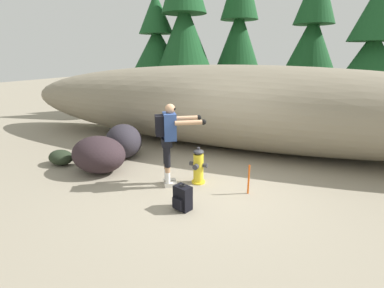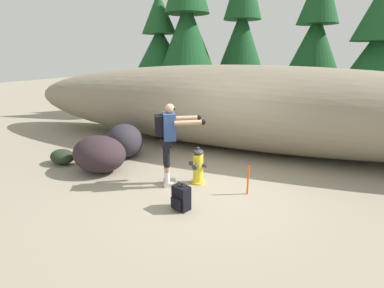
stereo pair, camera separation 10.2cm
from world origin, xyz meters
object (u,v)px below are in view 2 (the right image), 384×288
at_px(boulder_large, 125,141).
at_px(boulder_small, 62,157).
at_px(boulder_outlier, 99,147).
at_px(fire_hydrant, 198,167).
at_px(spare_backpack, 181,198).
at_px(boulder_mid, 99,154).
at_px(survey_stake, 248,180).
at_px(utility_worker, 169,134).

xyz_separation_m(boulder_large, boulder_small, (-1.11, -1.10, -0.26)).
bearing_deg(boulder_outlier, fire_hydrant, -9.24).
xyz_separation_m(fire_hydrant, boulder_small, (-3.56, -0.32, -0.18)).
bearing_deg(boulder_small, spare_backpack, -12.52).
bearing_deg(boulder_small, boulder_mid, 0.80).
distance_m(spare_backpack, survey_stake, 1.41).
distance_m(boulder_mid, survey_stake, 3.47).
bearing_deg(fire_hydrant, boulder_outlier, 170.76).
distance_m(fire_hydrant, boulder_small, 3.58).
xyz_separation_m(boulder_large, boulder_mid, (0.08, -1.08, -0.02)).
relative_size(utility_worker, survey_stake, 2.86).
xyz_separation_m(fire_hydrant, survey_stake, (1.09, -0.09, -0.07)).
bearing_deg(spare_backpack, boulder_mid, -88.71).
bearing_deg(boulder_mid, survey_stake, 3.59).
relative_size(utility_worker, boulder_small, 2.59).
bearing_deg(spare_backpack, boulder_large, -106.72).
height_order(spare_backpack, boulder_large, boulder_large).
relative_size(boulder_mid, survey_stake, 2.23).
bearing_deg(fire_hydrant, boulder_mid, -172.62).
relative_size(fire_hydrant, boulder_outlier, 0.86).
height_order(boulder_large, survey_stake, boulder_large).
xyz_separation_m(spare_backpack, boulder_small, (-3.72, 0.83, -0.03)).
bearing_deg(spare_backpack, survey_stake, 158.43).
distance_m(boulder_mid, boulder_small, 1.22).
xyz_separation_m(boulder_small, boulder_outlier, (0.43, 0.83, 0.07)).
bearing_deg(boulder_small, fire_hydrant, 5.19).
height_order(boulder_small, survey_stake, survey_stake).
bearing_deg(boulder_large, boulder_small, -135.31).
height_order(utility_worker, boulder_small, utility_worker).
xyz_separation_m(utility_worker, boulder_large, (-1.95, 1.11, -0.65)).
bearing_deg(spare_backpack, fire_hydrant, -152.22).
relative_size(spare_backpack, boulder_mid, 0.35).
relative_size(spare_backpack, survey_stake, 0.78).
bearing_deg(survey_stake, spare_backpack, -131.29).
xyz_separation_m(spare_backpack, survey_stake, (0.93, 1.06, 0.08)).
xyz_separation_m(boulder_large, survey_stake, (3.54, -0.87, -0.14)).
distance_m(utility_worker, boulder_small, 3.20).
relative_size(boulder_large, survey_stake, 1.83).
xyz_separation_m(utility_worker, boulder_small, (-3.06, 0.01, -0.91)).
height_order(utility_worker, spare_backpack, utility_worker).
distance_m(fire_hydrant, boulder_outlier, 3.17).
bearing_deg(fire_hydrant, boulder_small, -174.81).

